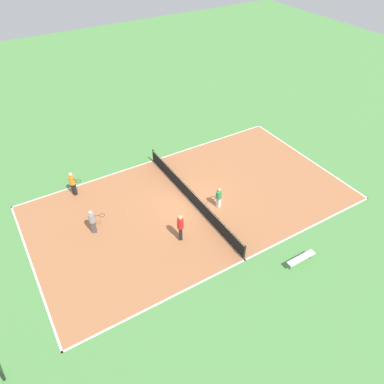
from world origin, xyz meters
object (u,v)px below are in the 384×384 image
Objects in this scene: player_far_green at (219,197)px; tennis_ball_far_baseline at (128,210)px; player_coach_red at (180,226)px; tennis_net at (192,197)px; player_baseline_gray at (92,220)px; player_center_orange at (72,182)px; bench at (301,258)px; tennis_ball_near_net at (146,167)px.

tennis_ball_far_baseline is at bearing -46.07° from player_far_green.
player_coach_red is 26.34× the size of tennis_ball_far_baseline.
player_baseline_gray reaches higher than tennis_net.
tennis_ball_far_baseline is at bearing 7.41° from player_center_orange.
tennis_net is 1.70m from player_far_green.
player_far_green reaches higher than tennis_net.
player_far_green is (-5.80, -7.25, -0.19)m from player_center_orange.
tennis_net is 7.54m from bench.
bench is at bearing 7.89° from player_center_orange.
bench is at bearing 82.27° from player_far_green.
tennis_net is 4.06m from tennis_ball_far_baseline.
player_center_orange is 5.33m from tennis_ball_near_net.
tennis_ball_near_net is at bearing -160.88° from player_coach_red.
player_baseline_gray reaches higher than player_far_green.
player_center_orange is (3.91, -0.10, 0.07)m from player_baseline_gray.
tennis_ball_far_baseline and tennis_ball_near_net have the same top height.
tennis_net is 159.45× the size of tennis_ball_far_baseline.
player_far_green is (5.99, 1.17, 0.45)m from bench.
player_coach_red is (-2.33, 2.16, 0.52)m from tennis_net.
player_far_green is (-1.88, -7.35, -0.12)m from player_baseline_gray.
player_far_green reaches higher than bench.
player_baseline_gray is 0.94× the size of player_center_orange.
bench is at bearing -144.27° from tennis_ball_far_baseline.
player_center_orange reaches higher than tennis_ball_far_baseline.
player_coach_red is at bearing -46.72° from bench.
player_coach_red reaches higher than tennis_ball_near_net.
bench is 25.74× the size of tennis_ball_far_baseline.
bench is 6.12m from player_far_green.
player_coach_red is at bearing -11.99° from player_baseline_gray.
bench is 1.21× the size of player_far_green.
player_far_green is at bearing 138.82° from player_coach_red.
player_baseline_gray is 7.59m from player_far_green.
player_far_green is 21.23× the size of tennis_ball_near_net.
tennis_net is 159.45× the size of tennis_ball_near_net.
tennis_net is at bearing 166.87° from player_coach_red.
player_far_green reaches higher than tennis_ball_far_baseline.
player_center_orange is at bearing -54.45° from bench.
tennis_net reaches higher than tennis_ball_far_baseline.
player_center_orange reaches higher than tennis_net.
tennis_ball_far_baseline is at bearing 41.60° from player_baseline_gray.
player_center_orange is at bearing -57.45° from player_far_green.
tennis_net is 6.05× the size of player_coach_red.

